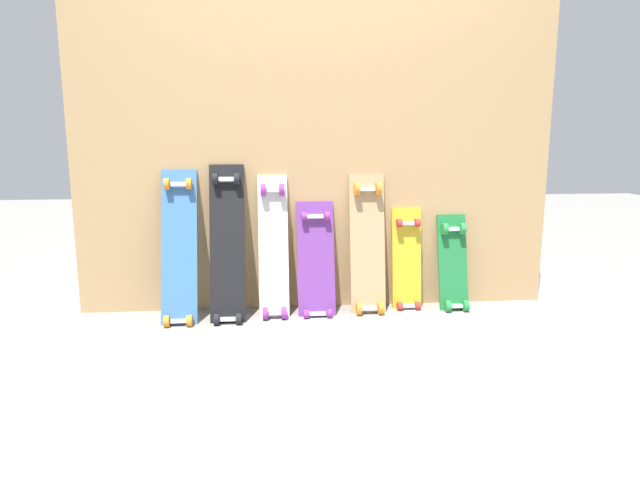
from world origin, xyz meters
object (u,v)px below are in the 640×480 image
(skateboard_white, at_px, (274,251))
(skateboard_purple, at_px, (316,265))
(skateboard_green, at_px, (453,267))
(skateboard_natural, at_px, (368,249))
(skateboard_yellow, at_px, (407,264))
(skateboard_blue, at_px, (179,252))
(skateboard_black, at_px, (227,249))

(skateboard_white, relative_size, skateboard_purple, 1.20)
(skateboard_white, xyz_separation_m, skateboard_green, (1.07, 0.02, -0.12))
(skateboard_natural, bearing_deg, skateboard_green, -0.22)
(skateboard_natural, height_order, skateboard_green, skateboard_natural)
(skateboard_yellow, bearing_deg, skateboard_blue, -176.12)
(skateboard_white, height_order, skateboard_natural, skateboard_natural)
(skateboard_yellow, bearing_deg, skateboard_purple, -174.68)
(skateboard_black, distance_m, skateboard_natural, 0.81)
(skateboard_blue, bearing_deg, skateboard_green, 1.88)
(skateboard_black, xyz_separation_m, skateboard_purple, (0.50, 0.03, -0.11))
(skateboard_natural, bearing_deg, skateboard_blue, -177.10)
(skateboard_blue, distance_m, skateboard_yellow, 1.32)
(skateboard_blue, xyz_separation_m, skateboard_natural, (1.07, 0.05, -0.01))
(skateboard_black, height_order, skateboard_green, skateboard_black)
(skateboard_purple, relative_size, skateboard_yellow, 1.07)
(skateboard_purple, bearing_deg, skateboard_natural, 3.02)
(skateboard_natural, distance_m, skateboard_green, 0.53)
(skateboard_yellow, bearing_deg, skateboard_black, -175.35)
(skateboard_black, relative_size, skateboard_yellow, 1.39)
(skateboard_black, distance_m, skateboard_purple, 0.52)
(skateboard_blue, bearing_deg, skateboard_white, 4.06)
(skateboard_white, height_order, skateboard_yellow, skateboard_white)
(skateboard_blue, bearing_deg, skateboard_purple, 2.85)
(skateboard_black, bearing_deg, skateboard_white, 7.37)
(skateboard_blue, height_order, skateboard_yellow, skateboard_blue)
(skateboard_purple, xyz_separation_m, skateboard_natural, (0.30, 0.02, 0.09))
(skateboard_white, bearing_deg, skateboard_green, 0.81)
(skateboard_blue, distance_m, skateboard_natural, 1.07)
(skateboard_black, distance_m, skateboard_white, 0.26)
(skateboard_black, bearing_deg, skateboard_green, 2.10)
(skateboard_blue, distance_m, skateboard_purple, 0.77)
(skateboard_blue, height_order, skateboard_purple, skateboard_blue)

